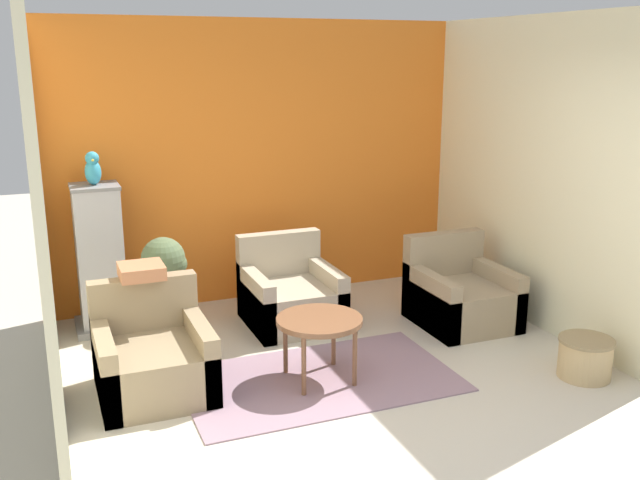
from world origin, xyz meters
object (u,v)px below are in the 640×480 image
coffee_table (319,324)px  armchair_right (460,297)px  armchair_middle (290,297)px  parrot (93,169)px  armchair_left (153,360)px  birdcage (100,260)px  wicker_basket (585,357)px  potted_plant (163,267)px

coffee_table → armchair_right: size_ratio=0.77×
armchair_middle → parrot: size_ratio=2.86×
armchair_left → birdcage: birdcage is taller
birdcage → wicker_basket: size_ratio=3.16×
armchair_middle → parrot: (-1.61, 0.51, 1.20)m
armchair_right → wicker_basket: 1.37m
armchair_left → wicker_basket: size_ratio=2.03×
armchair_middle → potted_plant: 1.18m
birdcage → wicker_basket: bearing=-36.2°
armchair_left → armchair_middle: bearing=33.9°
coffee_table → armchair_left: (-1.20, 0.28, -0.20)m
coffee_table → parrot: (-1.41, 1.73, 1.00)m
birdcage → potted_plant: 0.56m
potted_plant → wicker_basket: (2.81, -2.23, -0.41)m
armchair_right → wicker_basket: size_ratio=2.03×
armchair_middle → potted_plant: size_ratio=1.00×
birdcage → wicker_basket: 4.15m
armchair_left → armchair_middle: size_ratio=1.00×
armchair_left → wicker_basket: armchair_left is taller
coffee_table → potted_plant: (-0.89, 1.53, 0.12)m
wicker_basket → armchair_right: bearing=101.2°
armchair_right → armchair_middle: bearing=158.2°
birdcage → wicker_basket: birdcage is taller
parrot → wicker_basket: (3.33, -2.43, -1.29)m
coffee_table → armchair_middle: armchair_middle is taller
armchair_left → birdcage: 1.51m
armchair_left → parrot: (-0.21, 1.45, 1.20)m
birdcage → armchair_right: bearing=-19.6°
potted_plant → armchair_left: bearing=-103.9°
armchair_right → armchair_left: bearing=-172.9°
coffee_table → armchair_middle: (0.20, 1.22, -0.20)m
armchair_right → parrot: parrot is taller
armchair_left → wicker_basket: (3.12, -0.98, -0.09)m
coffee_table → birdcage: size_ratio=0.49×
coffee_table → wicker_basket: 2.06m
armchair_right → birdcage: (-3.06, 1.09, 0.39)m
armchair_left → armchair_middle: 1.68m
armchair_left → potted_plant: size_ratio=1.00×
armchair_right → armchair_middle: 1.57m
armchair_middle → parrot: 2.07m
armchair_left → birdcage: size_ratio=0.64×
armchair_right → birdcage: size_ratio=0.64×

